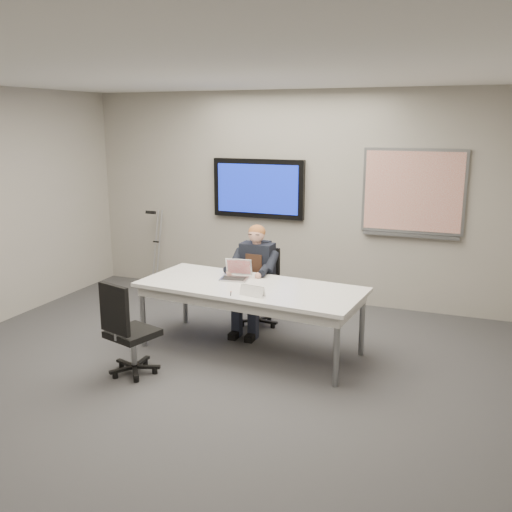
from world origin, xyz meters
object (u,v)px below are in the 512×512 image
at_px(seated_person, 252,290).
at_px(office_chair_far, 260,301).
at_px(office_chair_near, 130,346).
at_px(conference_table, 250,293).
at_px(laptop, 236,274).

bearing_deg(seated_person, office_chair_far, 90.62).
relative_size(office_chair_far, office_chair_near, 0.98).
bearing_deg(conference_table, seated_person, 114.82).
xyz_separation_m(office_chair_near, laptop, (0.60, 1.18, 0.48)).
height_order(office_chair_far, seated_person, seated_person).
xyz_separation_m(conference_table, office_chair_near, (-0.85, -0.99, -0.35)).
xyz_separation_m(conference_table, office_chair_far, (-0.20, 0.78, -0.35)).
height_order(office_chair_near, laptop, office_chair_near).
bearing_deg(office_chair_far, office_chair_near, -105.08).
relative_size(seated_person, laptop, 3.87).
distance_m(conference_table, office_chair_near, 1.35).
bearing_deg(conference_table, laptop, 146.35).
height_order(office_chair_far, laptop, laptop).
distance_m(office_chair_near, laptop, 1.41).
xyz_separation_m(seated_person, laptop, (-0.05, -0.36, 0.28)).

